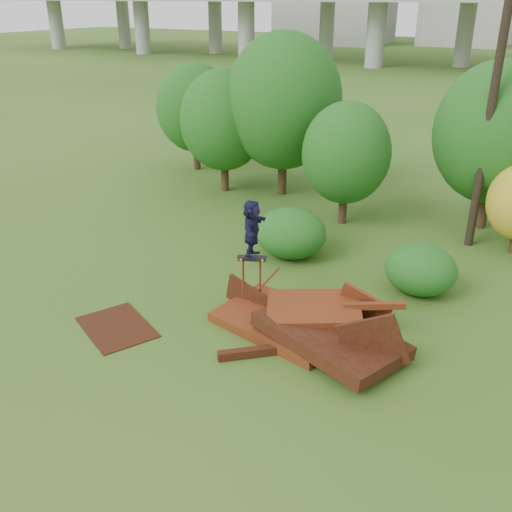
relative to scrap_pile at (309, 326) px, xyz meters
The scene contains 14 objects.
ground 1.79m from the scrap_pile, 128.98° to the right, with size 240.00×240.00×0.00m, color #2D5116.
scrap_pile is the anchor object (origin of this frame).
grind_rail 2.15m from the scrap_pile, 163.81° to the left, with size 0.72×0.38×1.50m.
skateboard 2.40m from the scrap_pile, 163.61° to the left, with size 0.81×0.52×0.08m.
skater 2.88m from the scrap_pile, 163.61° to the left, with size 1.46×0.46×1.57m, color #181639.
flat_plate 4.99m from the scrap_pile, 155.76° to the right, with size 2.13×1.52×0.03m, color #35170B.
tree_0 12.68m from the scrap_pile, 132.74° to the left, with size 3.70×3.70×5.22m.
tree_1 12.15m from the scrap_pile, 121.09° to the left, with size 4.82×4.82×6.71m.
tree_2 8.65m from the scrap_pile, 106.60° to the left, with size 3.23×3.23×4.55m.
tree_3 10.87m from the scrap_pile, 77.29° to the left, with size 4.34×4.34×6.03m.
tree_6 16.33m from the scrap_pile, 135.48° to the left, with size 3.68×3.68×5.15m.
shrub_left 5.07m from the scrap_pile, 122.21° to the left, with size 2.36×2.18×1.63m, color #114111.
shrub_right 4.23m from the scrap_pile, 66.23° to the left, with size 2.06×1.88×1.46m, color #114111.
utility_pole 9.52m from the scrap_pile, 74.76° to the left, with size 1.40×0.28×9.05m.
Camera 1 is at (6.10, -9.87, 7.86)m, focal length 40.00 mm.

